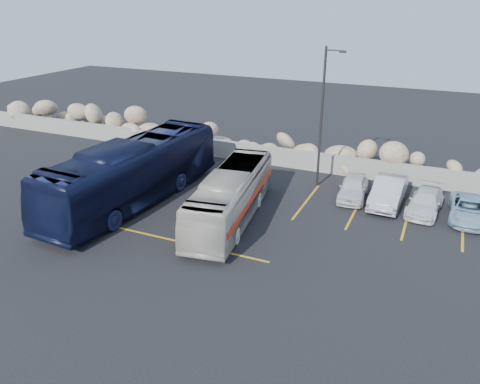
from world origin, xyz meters
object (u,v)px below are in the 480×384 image
at_px(car_d, 469,209).
at_px(vintage_bus, 231,196).
at_px(lamppost, 323,115).
at_px(car_b, 388,191).
at_px(car_c, 425,202).
at_px(tour_coach, 134,172).
at_px(car_a, 353,188).

bearing_deg(car_d, vintage_bus, -156.99).
relative_size(lamppost, vintage_bus, 0.87).
distance_m(vintage_bus, car_b, 8.69).
height_order(car_b, car_c, car_b).
bearing_deg(tour_coach, vintage_bus, 4.59).
relative_size(vintage_bus, car_b, 2.11).
xyz_separation_m(car_a, car_c, (3.81, -0.26, -0.07)).
bearing_deg(vintage_bus, car_c, 20.69).
xyz_separation_m(car_a, car_b, (1.88, -0.00, 0.10)).
bearing_deg(car_b, car_a, -178.49).
xyz_separation_m(vintage_bus, car_b, (6.95, 5.18, -0.56)).
bearing_deg(car_c, tour_coach, -155.28).
distance_m(car_a, car_d, 5.88).
xyz_separation_m(car_a, car_d, (5.87, -0.33, -0.07)).
relative_size(lamppost, car_d, 2.05).
distance_m(car_a, car_c, 3.82).
relative_size(vintage_bus, car_c, 2.44).
xyz_separation_m(tour_coach, car_d, (16.67, 4.98, -1.17)).
xyz_separation_m(lamppost, car_d, (8.13, -1.30, -3.75)).
bearing_deg(lamppost, car_a, -23.33).
distance_m(lamppost, car_a, 4.42).
height_order(tour_coach, car_c, tour_coach).
height_order(vintage_bus, car_d, vintage_bus).
height_order(car_b, car_d, car_b).
height_order(lamppost, car_c, lamppost).
relative_size(lamppost, car_a, 2.22).
height_order(lamppost, car_d, lamppost).
relative_size(vintage_bus, tour_coach, 0.75).
bearing_deg(car_a, lamppost, 152.50).
height_order(vintage_bus, car_b, vintage_bus).
bearing_deg(car_a, vintage_bus, -138.51).
distance_m(car_c, car_d, 2.07).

